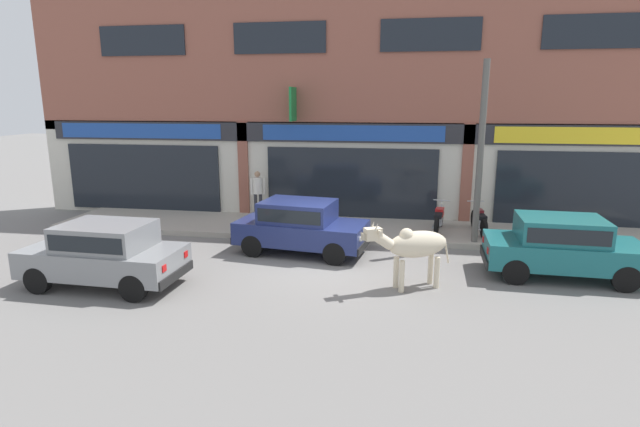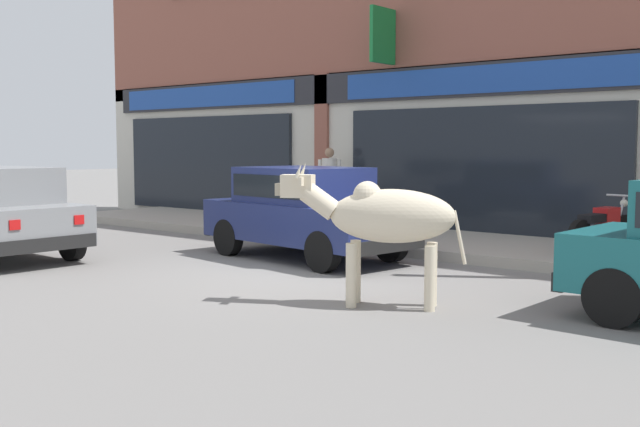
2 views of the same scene
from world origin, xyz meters
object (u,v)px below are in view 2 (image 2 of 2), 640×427
object	(u,v)px
car_1	(305,208)
pedestrian	(329,177)
cow	(383,217)
motorcycle_0	(602,228)

from	to	relation	value
car_1	pedestrian	xyz separation A→B (m)	(-2.18, 3.34, 0.33)
cow	motorcycle_0	bearing A→B (deg)	79.45
motorcycle_0	pedestrian	xyz separation A→B (m)	(-6.06, 0.94, 0.60)
motorcycle_0	pedestrian	size ratio (longest dim) A/B	1.13
car_1	pedestrian	bearing A→B (deg)	123.18
cow	pedestrian	bearing A→B (deg)	133.20
cow	car_1	size ratio (longest dim) A/B	0.52
car_1	pedestrian	size ratio (longest dim) A/B	2.35
car_1	motorcycle_0	world-z (taller)	car_1
car_1	motorcycle_0	bearing A→B (deg)	31.75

